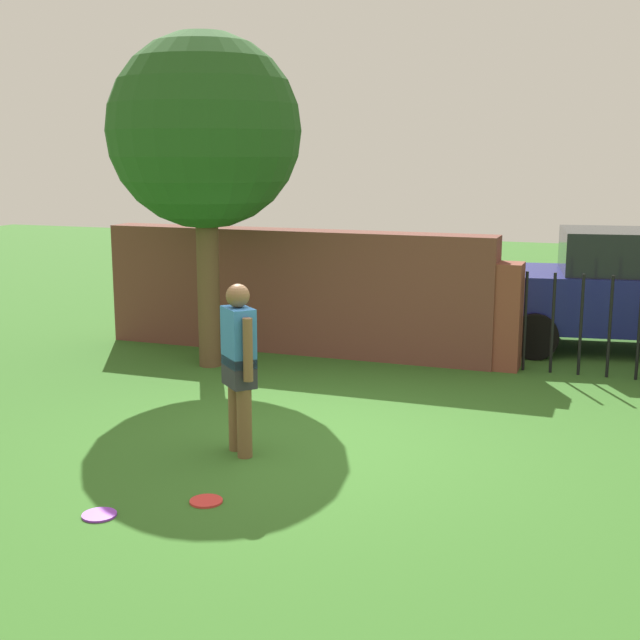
# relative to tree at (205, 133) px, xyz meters

# --- Properties ---
(ground_plane) EXTENTS (40.00, 40.00, 0.00)m
(ground_plane) POSITION_rel_tree_xyz_m (2.25, -2.36, -3.04)
(ground_plane) COLOR #336623
(brick_wall) EXTENTS (5.66, 0.50, 1.73)m
(brick_wall) POSITION_rel_tree_xyz_m (0.75, 1.18, -2.17)
(brick_wall) COLOR brown
(brick_wall) RESTS_ON ground
(tree) EXTENTS (2.47, 2.47, 4.30)m
(tree) POSITION_rel_tree_xyz_m (0.00, 0.00, 0.00)
(tree) COLOR brown
(tree) RESTS_ON ground
(person) EXTENTS (0.42, 0.41, 1.62)m
(person) POSITION_rel_tree_xyz_m (1.83, -2.94, -2.14)
(person) COLOR brown
(person) RESTS_ON ground
(fence_gate) EXTENTS (2.71, 0.44, 1.40)m
(fence_gate) POSITION_rel_tree_xyz_m (4.82, 1.18, -2.34)
(fence_gate) COLOR brown
(fence_gate) RESTS_ON ground
(car) EXTENTS (4.41, 2.40, 1.72)m
(car) POSITION_rel_tree_xyz_m (5.24, 2.90, -2.17)
(car) COLOR navy
(car) RESTS_ON ground
(frisbee_red) EXTENTS (0.27, 0.27, 0.02)m
(frisbee_red) POSITION_rel_tree_xyz_m (2.06, -4.08, -3.03)
(frisbee_red) COLOR red
(frisbee_red) RESTS_ON ground
(frisbee_purple) EXTENTS (0.27, 0.27, 0.02)m
(frisbee_purple) POSITION_rel_tree_xyz_m (1.40, -4.61, -3.03)
(frisbee_purple) COLOR purple
(frisbee_purple) RESTS_ON ground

